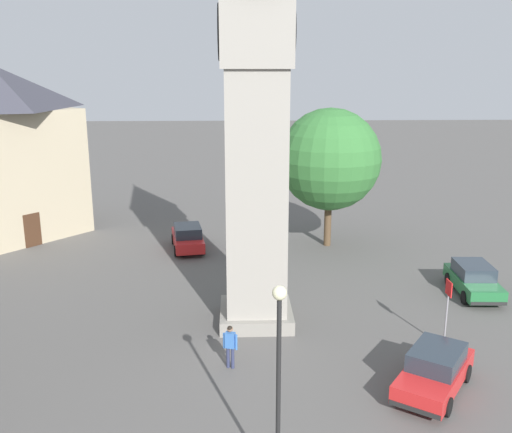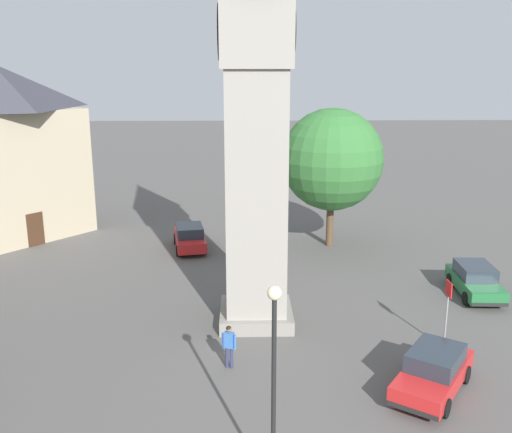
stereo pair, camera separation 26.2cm
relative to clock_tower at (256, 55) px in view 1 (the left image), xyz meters
name	(u,v)px [view 1 (the left image)]	position (x,y,z in m)	size (l,w,h in m)	color
ground_plane	(256,321)	(0.00, 0.00, -11.30)	(200.00, 200.00, 0.00)	#565451
clock_tower	(256,55)	(0.00, 0.00, 0.00)	(3.79, 3.79, 19.37)	gray
car_blue_kerb	(435,370)	(-5.80, -5.93, -10.54)	(4.34, 3.77, 1.53)	red
car_silver_kerb	(473,279)	(2.72, -10.81, -10.54)	(4.21, 1.98, 1.53)	#236B38
car_red_corner	(188,237)	(10.43, 3.81, -10.54)	(4.35, 2.36, 1.53)	red
pedestrian	(230,343)	(-4.01, 1.10, -10.29)	(0.32, 0.54, 1.69)	#2D3351
tree	(330,159)	(10.93, -4.90, -5.85)	(6.20, 6.20, 8.56)	brown
lamp_post	(279,361)	(-10.45, -0.17, -7.51)	(0.36, 0.36, 5.78)	black
road_sign	(448,302)	(-2.67, -7.43, -9.40)	(0.60, 0.07, 2.80)	gray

